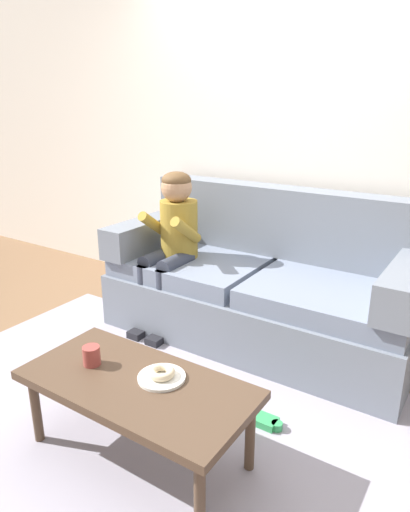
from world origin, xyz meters
The scene contains 10 objects.
ground centered at (0.00, 0.00, 0.00)m, with size 10.00×10.00×0.00m, color brown.
wall_back centered at (0.00, 1.40, 1.40)m, with size 8.00×0.10×2.80m, color silver.
area_rug centered at (0.00, -0.25, 0.01)m, with size 2.89×1.83×0.01m, color #9993A3.
couch centered at (0.07, 0.85, 0.35)m, with size 2.02×0.90×0.99m.
coffee_table centered at (0.14, -0.50, 0.35)m, with size 1.04×0.51×0.40m.
person_child centered at (-0.52, 0.64, 0.67)m, with size 0.34×0.58×1.10m.
plate centered at (0.22, -0.43, 0.40)m, with size 0.21×0.21×0.01m, color white.
donut centered at (0.22, -0.43, 0.43)m, with size 0.12×0.12×0.04m, color beige.
mug centered at (-0.12, -0.51, 0.44)m, with size 0.08×0.08×0.09m, color #993D38.
toy_controller centered at (0.51, -0.01, 0.03)m, with size 0.23×0.09×0.05m.
Camera 1 is at (1.33, -1.77, 1.55)m, focal length 32.26 mm.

